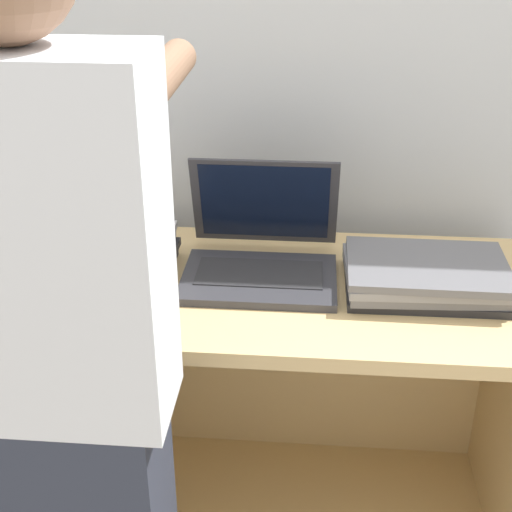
% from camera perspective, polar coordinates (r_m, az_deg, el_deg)
% --- Properties ---
extents(wall_back, '(8.00, 0.05, 2.40)m').
position_cam_1_polar(wall_back, '(1.98, 1.27, 14.46)').
color(wall_back, silver).
rests_on(wall_back, ground_plane).
extents(cart, '(1.37, 0.61, 0.78)m').
position_cam_1_polar(cart, '(2.02, 0.41, -10.78)').
color(cart, tan).
rests_on(cart, ground_plane).
extents(laptop_open, '(0.38, 0.34, 0.27)m').
position_cam_1_polar(laptop_open, '(1.77, 0.40, 0.28)').
color(laptop_open, '#333338').
rests_on(laptop_open, cart).
extents(laptop_stack_left, '(0.39, 0.28, 0.10)m').
position_cam_1_polar(laptop_stack_left, '(1.80, -12.84, -0.22)').
color(laptop_stack_left, '#232326').
rests_on(laptop_stack_left, cart).
extents(laptop_stack_right, '(0.39, 0.28, 0.08)m').
position_cam_1_polar(laptop_stack_right, '(1.74, 13.39, -1.53)').
color(laptop_stack_right, '#232326').
rests_on(laptop_stack_right, cart).
extents(person, '(0.40, 0.53, 1.66)m').
position_cam_1_polar(person, '(1.35, -15.09, -10.17)').
color(person, '#2D3342').
rests_on(person, ground_plane).
extents(inventory_tag, '(0.06, 0.02, 0.01)m').
position_cam_1_polar(inventory_tag, '(1.72, -13.52, 0.31)').
color(inventory_tag, red).
rests_on(inventory_tag, laptop_stack_left).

